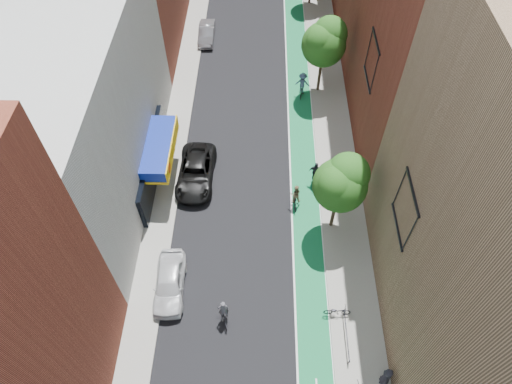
# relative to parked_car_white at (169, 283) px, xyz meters

# --- Properties ---
(ground) EXTENTS (160.00, 160.00, 0.00)m
(ground) POSITION_rel_parked_car_white_xyz_m (4.60, -5.19, -0.76)
(ground) COLOR black
(ground) RESTS_ON ground
(bike_lane) EXTENTS (2.00, 68.00, 0.01)m
(bike_lane) POSITION_rel_parked_car_white_xyz_m (8.60, 20.81, -0.75)
(bike_lane) COLOR #147549
(bike_lane) RESTS_ON ground
(sidewalk_left) EXTENTS (2.00, 68.00, 0.15)m
(sidewalk_left) POSITION_rel_parked_car_white_xyz_m (-1.40, 20.81, -0.68)
(sidewalk_left) COLOR gray
(sidewalk_left) RESTS_ON ground
(sidewalk_right) EXTENTS (3.00, 68.00, 0.15)m
(sidewalk_right) POSITION_rel_parked_car_white_xyz_m (11.10, 20.81, -0.68)
(sidewalk_right) COLOR gray
(sidewalk_right) RESTS_ON ground
(building_left_white) EXTENTS (8.00, 20.00, 12.00)m
(building_left_white) POSITION_rel_parked_car_white_xyz_m (-6.40, 8.81, 5.24)
(building_left_white) COLOR silver
(building_left_white) RESTS_ON ground
(tree_near) EXTENTS (3.40, 3.36, 6.42)m
(tree_near) POSITION_rel_parked_car_white_xyz_m (10.25, 4.83, 3.90)
(tree_near) COLOR #332619
(tree_near) RESTS_ON ground
(tree_mid) EXTENTS (3.55, 3.53, 6.74)m
(tree_mid) POSITION_rel_parked_car_white_xyz_m (10.25, 18.83, 4.13)
(tree_mid) COLOR #332619
(tree_mid) RESTS_ON ground
(parked_car_white) EXTENTS (1.96, 4.52, 1.52)m
(parked_car_white) POSITION_rel_parked_car_white_xyz_m (0.00, 0.00, 0.00)
(parked_car_white) COLOR silver
(parked_car_white) RESTS_ON ground
(parked_car_black) EXTENTS (2.65, 5.55, 1.53)m
(parked_car_black) POSITION_rel_parked_car_white_xyz_m (0.74, 8.73, 0.01)
(parked_car_black) COLOR black
(parked_car_black) RESTS_ON ground
(parked_car_silver) EXTENTS (1.42, 4.05, 1.33)m
(parked_car_silver) POSITION_rel_parked_car_white_xyz_m (0.00, 26.26, -0.09)
(parked_car_silver) COLOR gray
(parked_car_silver) RESTS_ON ground
(cyclist_lead) EXTENTS (0.94, 1.74, 2.06)m
(cyclist_lead) POSITION_rel_parked_car_white_xyz_m (3.40, -1.90, -0.06)
(cyclist_lead) COLOR black
(cyclist_lead) RESTS_ON ground
(cyclist_lane_near) EXTENTS (0.79, 1.66, 1.93)m
(cyclist_lane_near) POSITION_rel_parked_car_white_xyz_m (7.80, 6.55, 0.05)
(cyclist_lane_near) COLOR black
(cyclist_lane_near) RESTS_ON ground
(cyclist_lane_mid) EXTENTS (1.04, 1.85, 2.02)m
(cyclist_lane_mid) POSITION_rel_parked_car_white_xyz_m (9.30, 8.53, -0.01)
(cyclist_lane_mid) COLOR black
(cyclist_lane_mid) RESTS_ON ground
(cyclist_lane_far) EXTENTS (1.30, 1.60, 2.19)m
(cyclist_lane_far) POSITION_rel_parked_car_white_xyz_m (8.78, 18.23, 0.28)
(cyclist_lane_far) COLOR black
(cyclist_lane_far) RESTS_ON ground
(parked_bike_far) EXTENTS (1.60, 0.57, 0.84)m
(parked_bike_far) POSITION_rel_parked_car_white_xyz_m (10.00, -1.54, -0.19)
(parked_bike_far) COLOR black
(parked_bike_far) RESTS_ON sidewalk_right
(pedestrian) EXTENTS (0.77, 0.93, 1.62)m
(pedestrian) POSITION_rel_parked_car_white_xyz_m (12.20, -5.29, 0.20)
(pedestrian) COLOR #212029
(pedestrian) RESTS_ON sidewalk_right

